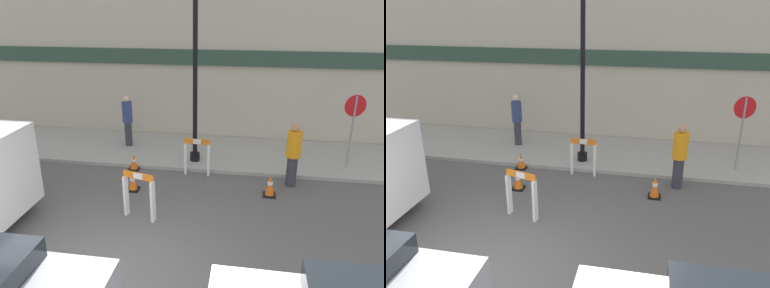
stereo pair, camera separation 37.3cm
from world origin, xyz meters
TOP-DOWN VIEW (x-y plane):
  - ground_plane at (0.00, 0.00)m, footprint 60.00×60.00m
  - sidewalk_slab at (0.00, 5.96)m, footprint 18.00×2.92m
  - storefront_facade at (0.00, 7.50)m, footprint 18.00×0.22m
  - streetlamp_post at (0.73, 5.11)m, footprint 0.44×0.44m
  - stop_sign at (5.06, 5.32)m, footprint 0.59×0.16m
  - barricade_0 at (-0.00, 1.92)m, footprint 0.75×0.33m
  - barricade_1 at (0.91, 4.35)m, footprint 0.70×0.15m
  - traffic_cone_0 at (2.86, 3.41)m, footprint 0.30×0.30m
  - traffic_cone_1 at (-0.92, 4.40)m, footprint 0.30×0.30m
  - traffic_cone_2 at (-0.56, 3.17)m, footprint 0.30×0.30m
  - person_worker at (3.41, 4.08)m, footprint 0.43×0.43m
  - person_pedestrian at (-1.59, 6.02)m, footprint 0.42×0.42m

SIDE VIEW (x-z plane):
  - ground_plane at x=0.00m, z-range 0.00..0.00m
  - sidewalk_slab at x=0.00m, z-range 0.00..0.10m
  - traffic_cone_1 at x=-0.92m, z-range -0.01..0.46m
  - traffic_cone_2 at x=-0.56m, z-range -0.01..0.49m
  - traffic_cone_0 at x=2.86m, z-range -0.01..0.58m
  - barricade_1 at x=0.91m, z-range 0.03..1.08m
  - barricade_0 at x=0.00m, z-range 0.03..1.13m
  - person_worker at x=3.41m, z-range 0.06..1.76m
  - person_pedestrian at x=-1.59m, z-range 0.17..1.82m
  - stop_sign at x=5.06m, z-range 0.46..2.55m
  - storefront_facade at x=0.00m, z-range 0.00..5.50m
  - streetlamp_post at x=0.73m, z-range 0.86..6.24m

